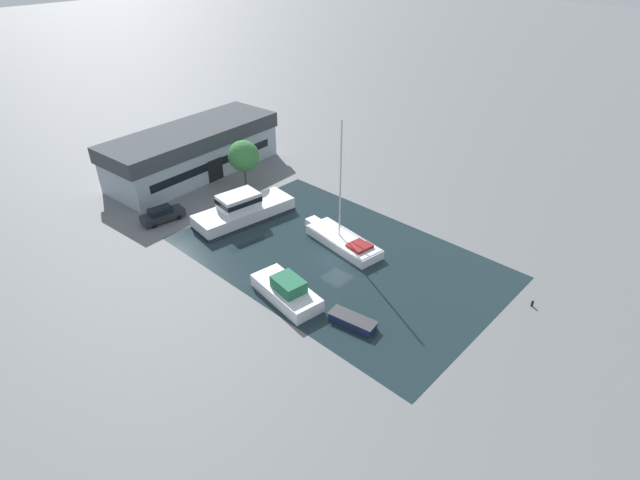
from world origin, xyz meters
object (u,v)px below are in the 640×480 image
object	(u,v)px
sailboat_moored	(342,240)
small_dinghy	(353,321)
warehouse_building	(193,150)
parked_car	(162,214)
cabin_boat	(287,291)
motor_cruiser	(243,210)
quay_tree_near_building	(244,156)

from	to	relation	value
sailboat_moored	small_dinghy	bearing A→B (deg)	-127.27
warehouse_building	parked_car	world-z (taller)	warehouse_building
cabin_boat	motor_cruiser	bearing A→B (deg)	73.11
warehouse_building	parked_car	xyz separation A→B (m)	(-10.26, -8.34, -2.24)
warehouse_building	sailboat_moored	size ratio (longest dim) A/B	1.82
parked_car	motor_cruiser	distance (m)	8.94
sailboat_moored	cabin_boat	distance (m)	10.27
motor_cruiser	parked_car	bearing A→B (deg)	53.43
warehouse_building	cabin_boat	distance (m)	30.33
sailboat_moored	motor_cruiser	distance (m)	12.24
motor_cruiser	cabin_boat	distance (m)	15.37
quay_tree_near_building	parked_car	size ratio (longest dim) A/B	1.26
parked_car	small_dinghy	xyz separation A→B (m)	(1.37, -26.50, -0.47)
warehouse_building	sailboat_moored	bearing A→B (deg)	-94.90
quay_tree_near_building	parked_car	xyz separation A→B (m)	(-11.79, 0.23, -3.43)
parked_car	motor_cruiser	world-z (taller)	motor_cruiser
small_dinghy	sailboat_moored	bearing A→B (deg)	-144.14
warehouse_building	cabin_boat	xyz separation A→B (m)	(-10.29, -28.44, -2.22)
quay_tree_near_building	cabin_boat	world-z (taller)	quay_tree_near_building
quay_tree_near_building	sailboat_moored	size ratio (longest dim) A/B	0.47
small_dinghy	motor_cruiser	bearing A→B (deg)	-113.23
warehouse_building	motor_cruiser	xyz separation A→B (m)	(-3.80, -14.51, -1.92)
parked_car	quay_tree_near_building	bearing A→B (deg)	96.75
quay_tree_near_building	warehouse_building	bearing A→B (deg)	100.15
parked_car	cabin_boat	distance (m)	20.10
warehouse_building	parked_car	bearing A→B (deg)	-145.19
sailboat_moored	motor_cruiser	size ratio (longest dim) A/B	1.12
motor_cruiser	small_dinghy	size ratio (longest dim) A/B	2.77
small_dinghy	parked_car	bearing A→B (deg)	-96.21
sailboat_moored	small_dinghy	xyz separation A→B (m)	(-8.61, -8.62, -0.24)
parked_car	sailboat_moored	size ratio (longest dim) A/B	0.37
quay_tree_near_building	cabin_boat	size ratio (longest dim) A/B	0.83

